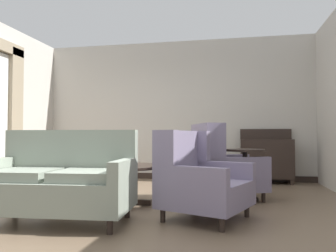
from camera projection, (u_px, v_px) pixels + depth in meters
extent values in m
plane|color=brown|center=(133.00, 209.00, 4.05)|extent=(8.28, 8.28, 0.00)
cube|color=#BCB7AD|center=(175.00, 110.00, 7.00)|extent=(5.84, 0.08, 2.91)
cube|color=black|center=(174.00, 176.00, 6.90)|extent=(5.68, 0.03, 0.12)
cube|color=gray|center=(15.00, 112.00, 6.08)|extent=(0.10, 0.32, 2.35)
cylinder|color=black|center=(124.00, 166.00, 4.35)|extent=(0.99, 0.99, 0.04)
cylinder|color=black|center=(124.00, 184.00, 4.34)|extent=(0.10, 0.10, 0.43)
cube|color=black|center=(141.00, 202.00, 4.30)|extent=(0.28, 0.06, 0.07)
cube|color=black|center=(122.00, 199.00, 4.55)|extent=(0.18, 0.28, 0.07)
cube|color=black|center=(110.00, 204.00, 4.19)|extent=(0.22, 0.26, 0.07)
cylinder|color=#4C7A66|center=(127.00, 164.00, 4.31)|extent=(0.11, 0.11, 0.02)
ellipsoid|color=#4C7A66|center=(127.00, 156.00, 4.31)|extent=(0.20, 0.20, 0.21)
cylinder|color=#4C7A66|center=(127.00, 143.00, 4.32)|extent=(0.10, 0.10, 0.11)
torus|color=#4C7A66|center=(127.00, 139.00, 4.32)|extent=(0.17, 0.17, 0.02)
cube|color=gray|center=(57.00, 194.00, 3.41)|extent=(1.56, 0.90, 0.31)
cube|color=gray|center=(71.00, 153.00, 3.75)|extent=(1.52, 0.25, 0.52)
cube|color=gray|center=(25.00, 174.00, 3.42)|extent=(0.65, 0.64, 0.10)
cube|color=gray|center=(87.00, 175.00, 3.33)|extent=(0.65, 0.64, 0.10)
cube|color=gray|center=(123.00, 170.00, 3.28)|extent=(0.16, 0.70, 0.21)
cylinder|color=black|center=(110.00, 226.00, 3.01)|extent=(0.06, 0.06, 0.14)
cylinder|color=black|center=(16.00, 208.00, 3.80)|extent=(0.06, 0.06, 0.14)
cylinder|color=black|center=(127.00, 211.00, 3.64)|extent=(0.06, 0.06, 0.14)
cube|color=gray|center=(84.00, 175.00, 5.34)|extent=(1.19, 1.17, 0.26)
cube|color=gray|center=(95.00, 150.00, 5.05)|extent=(0.60, 0.67, 0.56)
cube|color=gray|center=(112.00, 145.00, 5.32)|extent=(0.22, 0.21, 0.43)
cube|color=gray|center=(72.00, 146.00, 4.92)|extent=(0.22, 0.21, 0.43)
cube|color=gray|center=(102.00, 159.00, 5.59)|extent=(0.68, 0.61, 0.22)
cube|color=gray|center=(63.00, 161.00, 5.18)|extent=(0.68, 0.61, 0.22)
cylinder|color=black|center=(91.00, 183.00, 5.81)|extent=(0.06, 0.06, 0.14)
cylinder|color=black|center=(58.00, 186.00, 5.44)|extent=(0.06, 0.06, 0.14)
cylinder|color=black|center=(112.00, 188.00, 5.22)|extent=(0.06, 0.06, 0.14)
cylinder|color=black|center=(76.00, 192.00, 4.85)|extent=(0.06, 0.06, 0.14)
cube|color=slate|center=(206.00, 194.00, 3.55)|extent=(1.07, 1.09, 0.27)
cube|color=slate|center=(179.00, 155.00, 3.75)|extent=(0.44, 0.83, 0.55)
cube|color=slate|center=(168.00, 150.00, 3.39)|extent=(0.22, 0.17, 0.42)
cube|color=slate|center=(201.00, 148.00, 4.01)|extent=(0.22, 0.17, 0.42)
cube|color=slate|center=(194.00, 176.00, 3.22)|extent=(0.71, 0.36, 0.19)
cube|color=slate|center=(224.00, 170.00, 3.84)|extent=(0.71, 0.36, 0.19)
cylinder|color=black|center=(222.00, 224.00, 3.08)|extent=(0.06, 0.06, 0.14)
cylinder|color=black|center=(247.00, 211.00, 3.65)|extent=(0.06, 0.06, 0.14)
cylinder|color=black|center=(163.00, 215.00, 3.44)|extent=(0.06, 0.06, 0.14)
cylinder|color=black|center=(194.00, 204.00, 4.01)|extent=(0.06, 0.06, 0.14)
cube|color=slate|center=(229.00, 179.00, 4.70)|extent=(1.12, 1.06, 0.29)
cube|color=slate|center=(203.00, 147.00, 4.64)|extent=(0.43, 0.77, 0.64)
cube|color=slate|center=(218.00, 141.00, 4.33)|extent=(0.22, 0.17, 0.49)
cube|color=slate|center=(202.00, 141.00, 5.00)|extent=(0.22, 0.17, 0.49)
cube|color=slate|center=(242.00, 164.00, 4.39)|extent=(0.77, 0.39, 0.19)
cube|color=slate|center=(224.00, 161.00, 5.05)|extent=(0.77, 0.39, 0.19)
cylinder|color=black|center=(263.00, 197.00, 4.46)|extent=(0.06, 0.06, 0.14)
cylinder|color=black|center=(244.00, 190.00, 5.07)|extent=(0.06, 0.06, 0.14)
cylinder|color=black|center=(211.00, 199.00, 4.32)|extent=(0.06, 0.06, 0.14)
cylinder|color=black|center=(198.00, 192.00, 4.93)|extent=(0.06, 0.06, 0.14)
cylinder|color=black|center=(245.00, 150.00, 4.64)|extent=(0.56, 0.56, 0.03)
cylinder|color=black|center=(245.00, 176.00, 4.63)|extent=(0.07, 0.07, 0.68)
cylinder|color=black|center=(245.00, 199.00, 4.62)|extent=(0.36, 0.36, 0.04)
cube|color=black|center=(267.00, 159.00, 6.32)|extent=(0.97, 0.38, 0.74)
cube|color=black|center=(265.00, 134.00, 6.50)|extent=(0.97, 0.04, 0.20)
cube|color=black|center=(244.00, 181.00, 6.25)|extent=(0.06, 0.06, 0.10)
cube|color=black|center=(292.00, 182.00, 6.08)|extent=(0.06, 0.06, 0.10)
cube|color=black|center=(243.00, 179.00, 6.53)|extent=(0.06, 0.06, 0.10)
cube|color=black|center=(289.00, 180.00, 6.36)|extent=(0.06, 0.06, 0.10)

